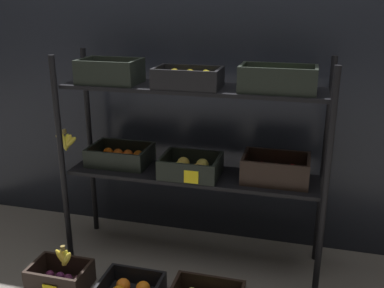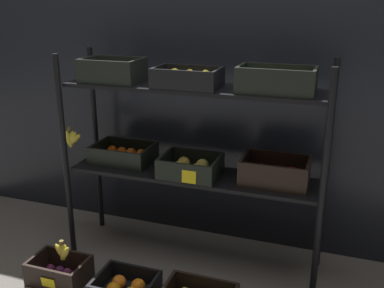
{
  "view_description": "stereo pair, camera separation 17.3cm",
  "coord_description": "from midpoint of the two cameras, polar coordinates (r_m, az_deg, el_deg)",
  "views": [
    {
      "loc": [
        0.58,
        -2.19,
        1.46
      ],
      "look_at": [
        0.0,
        0.0,
        0.7
      ],
      "focal_mm": 41.28,
      "sensor_mm": 36.0,
      "label": 1
    },
    {
      "loc": [
        0.74,
        -2.14,
        1.46
      ],
      "look_at": [
        0.0,
        0.0,
        0.7
      ],
      "focal_mm": 41.28,
      "sensor_mm": 36.0,
      "label": 2
    }
  ],
  "objects": [
    {
      "name": "ground_plane",
      "position": [
        2.69,
        -1.91,
        -14.39
      ],
      "size": [
        10.0,
        10.0,
        0.0
      ],
      "primitive_type": "plane",
      "color": "#605B56"
    },
    {
      "name": "display_rack",
      "position": [
        2.36,
        -1.97,
        1.61
      ],
      "size": [
        1.53,
        0.37,
        1.18
      ],
      "color": "black",
      "rests_on": "ground_plane"
    },
    {
      "name": "storefront_wall",
      "position": [
        2.64,
        0.16,
        9.79
      ],
      "size": [
        3.8,
        0.12,
        2.12
      ],
      "primitive_type": "cube",
      "color": "black",
      "rests_on": "ground_plane"
    },
    {
      "name": "crate_ground_plum",
      "position": [
        2.55,
        -18.6,
        -16.24
      ],
      "size": [
        0.3,
        0.22,
        0.13
      ],
      "color": "black",
      "rests_on": "ground_plane"
    },
    {
      "name": "banana_bunch_loose",
      "position": [
        2.46,
        -18.22,
        -13.81
      ],
      "size": [
        0.12,
        0.04,
        0.12
      ],
      "color": "brown",
      "rests_on": "crate_ground_plum"
    }
  ]
}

